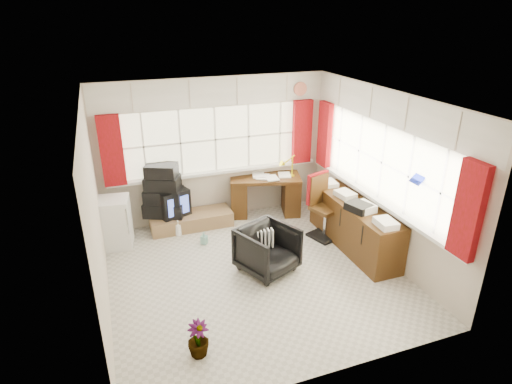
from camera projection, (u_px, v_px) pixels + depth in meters
The scene contains 20 objects.
ground at pixel (255, 273), 6.16m from camera, with size 4.00×4.00×0.00m, color beige.
room_walls at pixel (255, 176), 5.57m from camera, with size 4.00×4.00×4.00m.
window_back at pixel (217, 168), 7.47m from camera, with size 3.70×0.12×3.60m.
window_right at pixel (377, 195), 6.40m from camera, with size 0.12×3.70×3.60m.
curtains at pixel (290, 151), 6.68m from camera, with size 3.83×3.83×1.15m.
overhead_cabinets at pixel (294, 100), 6.43m from camera, with size 3.98×3.98×0.48m.
desk at pixel (265, 193), 7.83m from camera, with size 1.38×0.94×0.76m.
desk_lamp at pixel (292, 161), 7.62m from camera, with size 0.15×0.13×0.40m.
task_chair at pixel (321, 203), 7.01m from camera, with size 0.57×0.59×1.08m.
office_chair at pixel (268, 250), 6.11m from camera, with size 0.72×0.74×0.68m, color black.
radiator at pixel (261, 251), 6.29m from camera, with size 0.39×0.19×0.57m.
credenza at pixel (354, 224), 6.73m from camera, with size 0.50×2.00×0.85m.
file_tray at pixel (359, 207), 6.32m from camera, with size 0.27×0.35×0.12m, color black.
tv_bench at pixel (191, 220), 7.43m from camera, with size 1.40×0.50×0.25m, color #97704B.
crt_tv at pixel (171, 202), 7.29m from camera, with size 0.63×0.61×0.46m.
hifi_stack at pixel (163, 192), 7.19m from camera, with size 0.78×0.66×0.91m.
mini_fridge at pixel (115, 223), 6.73m from camera, with size 0.55×0.55×0.81m.
spray_bottle_a at pixel (178, 228), 7.13m from camera, with size 0.11×0.11×0.28m, color white.
spray_bottle_b at pixel (204, 238), 6.90m from camera, with size 0.09×0.10×0.21m, color #7FBDAE.
flower_vase at pixel (198, 339), 4.63m from camera, with size 0.24×0.24×0.43m, color black.
Camera 1 is at (-1.76, -4.89, 3.51)m, focal length 30.00 mm.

